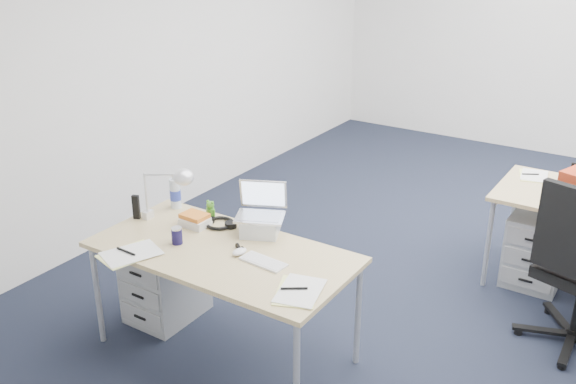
{
  "coord_description": "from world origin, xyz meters",
  "views": [
    {
      "loc": [
        1.01,
        -4.33,
        2.52
      ],
      "look_at": [
        -1.17,
        -0.95,
        0.85
      ],
      "focal_mm": 40.0,
      "sensor_mm": 36.0,
      "label": 1
    }
  ],
  "objects_px": {
    "silver_laptop": "(260,211)",
    "cordless_phone": "(136,207)",
    "book_stack": "(195,220)",
    "desk_lamp": "(160,192)",
    "computer_mouse": "(240,252)",
    "desk_near": "(222,257)",
    "drawer_pedestal_far": "(537,248)",
    "water_bottle": "(175,191)",
    "drawer_pedestal_near": "(166,280)",
    "headphones": "(220,222)",
    "can_koozie": "(177,235)",
    "wireless_keyboard": "(263,262)",
    "bear_figurine": "(210,210)",
    "sunglasses": "(240,248)"
  },
  "relations": [
    {
      "from": "bear_figurine",
      "to": "cordless_phone",
      "type": "relative_size",
      "value": 0.84
    },
    {
      "from": "book_stack",
      "to": "water_bottle",
      "type": "bearing_deg",
      "value": 152.99
    },
    {
      "from": "silver_laptop",
      "to": "cordless_phone",
      "type": "bearing_deg",
      "value": 172.44
    },
    {
      "from": "desk_near",
      "to": "sunglasses",
      "type": "relative_size",
      "value": 15.65
    },
    {
      "from": "computer_mouse",
      "to": "cordless_phone",
      "type": "bearing_deg",
      "value": -173.66
    },
    {
      "from": "drawer_pedestal_far",
      "to": "computer_mouse",
      "type": "xyz_separation_m",
      "value": [
        -1.3,
        -1.98,
        0.47
      ]
    },
    {
      "from": "desk_near",
      "to": "computer_mouse",
      "type": "bearing_deg",
      "value": 3.99
    },
    {
      "from": "sunglasses",
      "to": "bear_figurine",
      "type": "bearing_deg",
      "value": 172.22
    },
    {
      "from": "desk_near",
      "to": "water_bottle",
      "type": "height_order",
      "value": "water_bottle"
    },
    {
      "from": "desk_near",
      "to": "computer_mouse",
      "type": "xyz_separation_m",
      "value": [
        0.13,
        0.01,
        0.06
      ]
    },
    {
      "from": "cordless_phone",
      "to": "wireless_keyboard",
      "type": "bearing_deg",
      "value": -24.21
    },
    {
      "from": "desk_lamp",
      "to": "desk_near",
      "type": "bearing_deg",
      "value": 5.92
    },
    {
      "from": "drawer_pedestal_far",
      "to": "cordless_phone",
      "type": "distance_m",
      "value": 2.97
    },
    {
      "from": "drawer_pedestal_near",
      "to": "headphones",
      "type": "relative_size",
      "value": 2.24
    },
    {
      "from": "desk_near",
      "to": "can_koozie",
      "type": "relative_size",
      "value": 14.82
    },
    {
      "from": "wireless_keyboard",
      "to": "sunglasses",
      "type": "height_order",
      "value": "sunglasses"
    },
    {
      "from": "silver_laptop",
      "to": "book_stack",
      "type": "relative_size",
      "value": 1.76
    },
    {
      "from": "book_stack",
      "to": "computer_mouse",
      "type": "bearing_deg",
      "value": -18.58
    },
    {
      "from": "drawer_pedestal_near",
      "to": "water_bottle",
      "type": "distance_m",
      "value": 0.62
    },
    {
      "from": "silver_laptop",
      "to": "cordless_phone",
      "type": "xyz_separation_m",
      "value": [
        -0.82,
        -0.25,
        -0.08
      ]
    },
    {
      "from": "silver_laptop",
      "to": "can_koozie",
      "type": "height_order",
      "value": "silver_laptop"
    },
    {
      "from": "desk_near",
      "to": "cordless_phone",
      "type": "bearing_deg",
      "value": 176.46
    },
    {
      "from": "drawer_pedestal_near",
      "to": "computer_mouse",
      "type": "height_order",
      "value": "computer_mouse"
    },
    {
      "from": "drawer_pedestal_far",
      "to": "bear_figurine",
      "type": "distance_m",
      "value": 2.5
    },
    {
      "from": "computer_mouse",
      "to": "can_koozie",
      "type": "height_order",
      "value": "can_koozie"
    },
    {
      "from": "silver_laptop",
      "to": "drawer_pedestal_near",
      "type": "bearing_deg",
      "value": 171.06
    },
    {
      "from": "book_stack",
      "to": "desk_lamp",
      "type": "bearing_deg",
      "value": -159.01
    },
    {
      "from": "drawer_pedestal_near",
      "to": "silver_laptop",
      "type": "bearing_deg",
      "value": 15.78
    },
    {
      "from": "drawer_pedestal_far",
      "to": "book_stack",
      "type": "height_order",
      "value": "book_stack"
    },
    {
      "from": "drawer_pedestal_near",
      "to": "cordless_phone",
      "type": "height_order",
      "value": "cordless_phone"
    },
    {
      "from": "headphones",
      "to": "book_stack",
      "type": "xyz_separation_m",
      "value": [
        -0.13,
        -0.09,
        0.02
      ]
    },
    {
      "from": "cordless_phone",
      "to": "sunglasses",
      "type": "height_order",
      "value": "cordless_phone"
    },
    {
      "from": "desk_near",
      "to": "wireless_keyboard",
      "type": "distance_m",
      "value": 0.31
    },
    {
      "from": "headphones",
      "to": "book_stack",
      "type": "height_order",
      "value": "book_stack"
    },
    {
      "from": "computer_mouse",
      "to": "headphones",
      "type": "bearing_deg",
      "value": 152.96
    },
    {
      "from": "book_stack",
      "to": "wireless_keyboard",
      "type": "bearing_deg",
      "value": -14.32
    },
    {
      "from": "drawer_pedestal_near",
      "to": "desk_near",
      "type": "bearing_deg",
      "value": -10.41
    },
    {
      "from": "desk_near",
      "to": "drawer_pedestal_far",
      "type": "relative_size",
      "value": 2.91
    },
    {
      "from": "desk_near",
      "to": "headphones",
      "type": "height_order",
      "value": "headphones"
    },
    {
      "from": "desk_lamp",
      "to": "headphones",
      "type": "bearing_deg",
      "value": 42.21
    },
    {
      "from": "wireless_keyboard",
      "to": "cordless_phone",
      "type": "distance_m",
      "value": 1.05
    },
    {
      "from": "desk_near",
      "to": "book_stack",
      "type": "relative_size",
      "value": 8.85
    },
    {
      "from": "headphones",
      "to": "wireless_keyboard",
      "type": "bearing_deg",
      "value": -33.14
    },
    {
      "from": "sunglasses",
      "to": "cordless_phone",
      "type": "bearing_deg",
      "value": -157.46
    },
    {
      "from": "wireless_keyboard",
      "to": "desk_lamp",
      "type": "relative_size",
      "value": 0.65
    },
    {
      "from": "computer_mouse",
      "to": "desk_lamp",
      "type": "height_order",
      "value": "desk_lamp"
    },
    {
      "from": "silver_laptop",
      "to": "wireless_keyboard",
      "type": "bearing_deg",
      "value": -76.87
    },
    {
      "from": "headphones",
      "to": "water_bottle",
      "type": "distance_m",
      "value": 0.44
    },
    {
      "from": "drawer_pedestal_near",
      "to": "water_bottle",
      "type": "height_order",
      "value": "water_bottle"
    },
    {
      "from": "cordless_phone",
      "to": "desk_lamp",
      "type": "relative_size",
      "value": 0.38
    }
  ]
}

